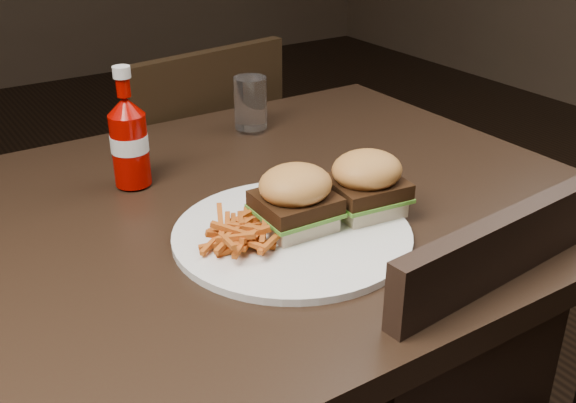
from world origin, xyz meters
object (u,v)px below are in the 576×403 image
chair_far (173,210)px  plate (292,234)px  dining_table (202,229)px  tumbler (250,103)px  ketchup_bottle (130,150)px

chair_far → plate: size_ratio=1.25×
dining_table → tumbler: (0.24, 0.27, 0.08)m
chair_far → ketchup_bottle: size_ratio=3.57×
plate → ketchup_bottle: (-0.12, 0.28, 0.06)m
chair_far → plate: bearing=70.5°
ketchup_bottle → tumbler: ketchup_bottle is taller
dining_table → plate: plate is taller
plate → dining_table: bearing=121.7°
plate → tumbler: 0.42m
dining_table → tumbler: tumbler is taller
dining_table → ketchup_bottle: bearing=104.9°
plate → chair_far: bearing=79.3°
dining_table → plate: size_ratio=3.72×
dining_table → chair_far: dining_table is taller
plate → tumbler: (0.16, 0.39, 0.05)m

